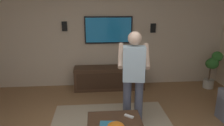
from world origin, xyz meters
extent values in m
cube|color=#C6B299|center=(3.06, 0.00, 1.30)|extent=(0.10, 6.64, 2.60)
cylinder|color=#422B1C|center=(0.79, -0.54, 0.15)|extent=(0.07, 0.07, 0.30)
cube|color=#422B1C|center=(2.73, -0.30, 0.28)|extent=(0.44, 1.70, 0.55)
cube|color=#352216|center=(2.51, -0.30, 0.28)|extent=(0.01, 1.56, 0.39)
cube|color=black|center=(2.97, -0.30, 1.42)|extent=(0.05, 1.15, 0.65)
cube|color=#1C83D2|center=(2.95, -0.30, 1.42)|extent=(0.01, 1.09, 0.59)
cylinder|color=#4C5166|center=(1.09, -0.69, 0.41)|extent=(0.14, 0.14, 0.82)
cylinder|color=#4C5166|center=(1.12, -0.49, 0.41)|extent=(0.14, 0.14, 0.82)
cube|color=silver|center=(1.11, -0.59, 1.11)|extent=(0.27, 0.39, 0.58)
sphere|color=beige|center=(1.11, -0.59, 1.53)|extent=(0.22, 0.22, 0.22)
cylinder|color=beige|center=(1.25, -0.83, 1.20)|extent=(0.49, 0.16, 0.37)
cylinder|color=beige|center=(1.32, -0.40, 1.20)|extent=(0.49, 0.16, 0.37)
cube|color=white|center=(1.48, -0.64, 1.10)|extent=(0.05, 0.06, 0.16)
cylinder|color=#B7B2A8|center=(2.56, -2.77, 0.11)|extent=(0.25, 0.25, 0.22)
cylinder|color=brown|center=(2.56, -2.77, 0.39)|extent=(0.04, 0.04, 0.35)
sphere|color=#2D6B28|center=(2.67, -2.82, 0.59)|extent=(0.25, 0.25, 0.25)
sphere|color=#2D6B28|center=(2.49, -2.85, 0.82)|extent=(0.25, 0.25, 0.25)
sphere|color=#2D6B28|center=(2.48, -2.76, 0.66)|extent=(0.28, 0.28, 0.28)
cube|color=white|center=(0.66, -0.45, 0.41)|extent=(0.13, 0.14, 0.02)
cube|color=black|center=(0.40, -0.19, 0.41)|extent=(0.13, 0.15, 0.02)
cube|color=teal|center=(0.44, -0.11, 0.42)|extent=(0.18, 0.24, 0.04)
sphere|color=teal|center=(2.77, -0.71, 0.66)|extent=(0.22, 0.22, 0.22)
cube|color=black|center=(2.98, -1.40, 1.45)|extent=(0.06, 0.12, 0.22)
cube|color=black|center=(2.98, 0.74, 1.51)|extent=(0.06, 0.12, 0.22)
camera|label=1|loc=(-2.21, 0.06, 2.11)|focal=34.40mm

